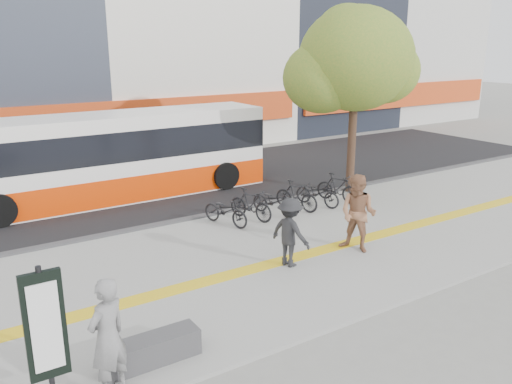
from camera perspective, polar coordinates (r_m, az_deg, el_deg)
ground at (r=11.19m, az=-0.93°, el=-11.33°), size 120.00×120.00×0.00m
sidewalk at (r=12.35m, az=-4.69°, el=-8.46°), size 40.00×7.00×0.08m
tactile_strip at (r=11.93m, az=-3.53°, el=-9.11°), size 40.00×0.45×0.01m
street at (r=18.92m, az=-15.63°, el=-0.32°), size 40.00×8.00×0.06m
curb at (r=15.30m, az=-11.00°, el=-3.69°), size 40.00×0.25×0.14m
bench at (r=9.10m, az=-11.24°, el=-16.42°), size 1.60×0.45×0.45m
signboard at (r=7.95m, az=-21.81°, el=-13.51°), size 0.55×0.10×2.20m
street_tree at (r=18.21m, az=10.42°, el=13.73°), size 4.40×3.80×6.31m
bus at (r=18.15m, az=-15.30°, el=3.44°), size 10.57×2.51×2.81m
bicycle_row at (r=16.11m, az=3.11°, el=-0.72°), size 5.18×1.69×0.93m
seated_woman at (r=8.20m, az=-15.76°, el=-14.90°), size 0.80×0.70×1.85m
pedestrian_tan at (r=13.24m, az=10.99°, el=-2.30°), size 1.05×1.16×1.95m
pedestrian_dark at (r=12.22m, az=3.71°, el=-4.36°), size 0.85×1.17×1.63m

